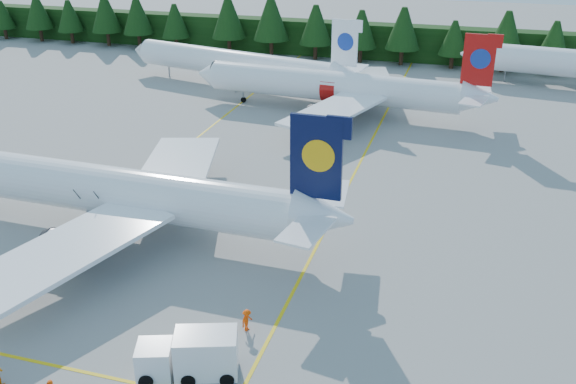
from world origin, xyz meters
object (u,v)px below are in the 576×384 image
(airliner_navy, at_px, (92,188))
(service_truck, at_px, (188,355))
(airliner_red, at_px, (326,86))
(airstairs, at_px, (89,236))

(airliner_navy, relative_size, service_truck, 6.57)
(airliner_navy, bearing_deg, airliner_red, 74.88)
(airstairs, bearing_deg, airliner_navy, 106.57)
(airstairs, distance_m, service_truck, 18.90)
(airliner_navy, bearing_deg, airstairs, -66.54)
(airliner_navy, xyz_separation_m, service_truck, (15.62, -15.17, -2.18))
(airliner_red, distance_m, service_truck, 53.18)
(airstairs, bearing_deg, airliner_red, 70.72)
(airliner_navy, relative_size, airstairs, 7.16)
(airliner_navy, xyz_separation_m, airliner_red, (11.32, 37.80, -0.13))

